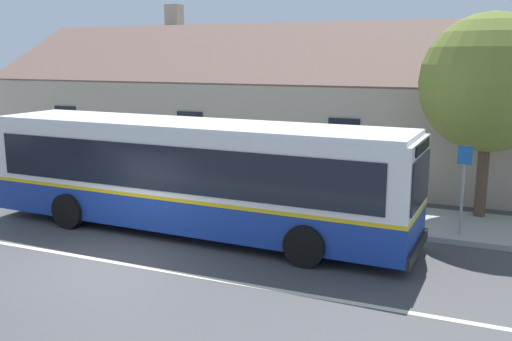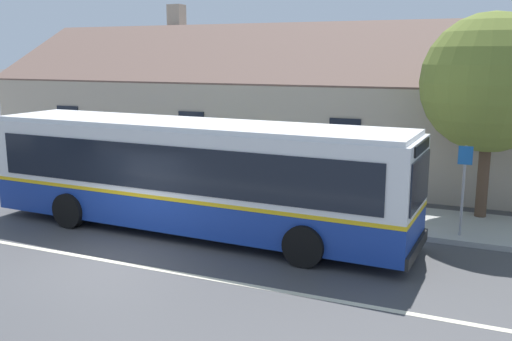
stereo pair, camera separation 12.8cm
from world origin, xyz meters
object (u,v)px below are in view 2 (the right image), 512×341
bench_by_building (71,171)px  bus_stop_sign (464,180)px  transit_bus (192,173)px  street_tree_primary (491,83)px

bench_by_building → bus_stop_sign: bus_stop_sign is taller
transit_bus → bench_by_building: size_ratio=7.68×
street_tree_primary → bus_stop_sign: (-0.41, -2.16, -2.41)m
bench_by_building → bus_stop_sign: size_ratio=0.67×
transit_bus → street_tree_primary: (7.30, 4.25, 2.40)m
bench_by_building → street_tree_primary: size_ratio=0.27×
transit_bus → bus_stop_sign: (6.89, 2.09, -0.01)m
transit_bus → street_tree_primary: 8.78m
transit_bus → street_tree_primary: street_tree_primary is taller
street_tree_primary → bus_stop_sign: size_ratio=2.52×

